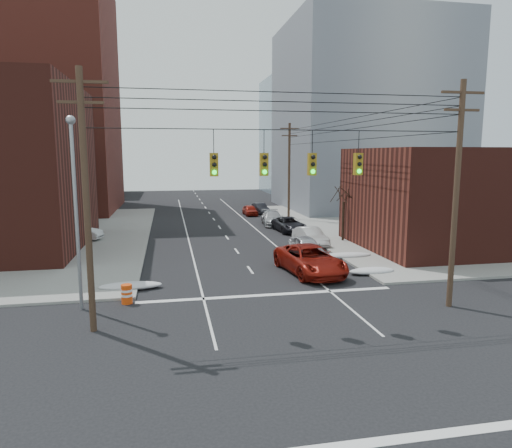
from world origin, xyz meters
name	(u,v)px	position (x,y,z in m)	size (l,w,h in m)	color
ground	(303,343)	(0.00, 0.00, 0.00)	(160.00, 160.00, 0.00)	black
sidewalk_ne	(470,223)	(27.00, 27.00, 0.07)	(40.00, 40.00, 0.15)	gray
building_brick_tall	(15,95)	(-24.00, 48.00, 15.00)	(24.00, 20.00, 30.00)	maroon
building_brick_far	(53,162)	(-26.00, 74.00, 6.00)	(22.00, 18.00, 12.00)	#4F1E17
building_office	(365,118)	(22.00, 44.00, 12.50)	(22.00, 20.00, 25.00)	gray
building_glass	(318,136)	(24.00, 70.00, 11.00)	(20.00, 18.00, 22.00)	gray
building_storefront	(461,199)	(18.00, 16.00, 4.00)	(16.00, 12.00, 8.00)	#4F1E17
utility_pole_left	(86,197)	(-8.50, 3.00, 5.78)	(2.20, 0.28, 11.00)	#473323
utility_pole_right	(456,191)	(8.50, 3.00, 5.78)	(2.20, 0.28, 11.00)	#473323
utility_pole_far	(289,170)	(8.50, 34.00, 5.78)	(2.20, 0.28, 11.00)	#473323
traffic_signals	(288,163)	(0.10, 2.97, 7.17)	(17.00, 0.42, 2.02)	black
street_light	(75,197)	(-9.50, 6.00, 5.54)	(0.44, 0.44, 9.32)	gray
bare_tree	(343,215)	(9.59, 20.00, 2.32)	(2.09, 2.20, 4.93)	black
snow_nw	(131,286)	(-7.40, 9.00, 0.21)	(3.50, 1.08, 0.42)	silver
snow_ne	(372,271)	(7.40, 9.50, 0.21)	(3.00, 1.08, 0.42)	silver
snow_east_far	(345,256)	(7.40, 14.00, 0.21)	(4.00, 1.08, 0.42)	silver
red_pickup	(310,260)	(3.59, 10.43, 0.88)	(2.94, 6.37, 1.77)	maroon
parked_car_a	(306,247)	(4.80, 15.15, 0.75)	(1.77, 4.40, 1.50)	#B9B9BE
parked_car_b	(311,236)	(6.40, 19.12, 0.74)	(1.58, 4.52, 1.49)	silver
parked_car_c	(289,224)	(6.40, 26.01, 0.71)	(2.36, 5.12, 1.42)	black
parked_car_d	(272,218)	(5.75, 30.42, 0.75)	(2.09, 5.14, 1.49)	#A8A8AD
parked_car_e	(250,210)	(4.80, 38.72, 0.64)	(1.50, 3.74, 1.27)	maroon
parked_car_f	(260,208)	(6.33, 40.02, 0.66)	(1.40, 4.01, 1.32)	black
lot_car_a	(78,232)	(-12.99, 24.53, 0.84)	(1.47, 4.21, 1.39)	silver
lot_car_b	(64,229)	(-14.55, 26.82, 0.80)	(2.17, 4.70, 1.31)	#ABABAF
construction_barrel	(127,294)	(-7.39, 6.50, 0.51)	(0.65, 0.65, 0.99)	#DF410B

